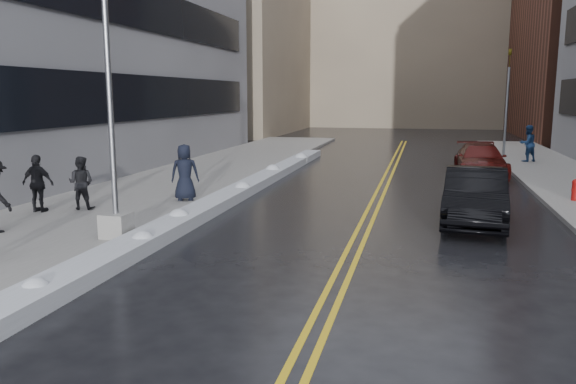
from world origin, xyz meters
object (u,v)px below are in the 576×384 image
Objects in this scene: fire_hydrant at (576,189)px; pedestrian_east at (528,143)px; lamppost at (112,141)px; pedestrian_c at (185,172)px; traffic_signal at (507,99)px; pedestrian_b at (81,183)px; pedestrian_d at (38,183)px; car_black at (475,196)px; car_maroon at (480,160)px.

pedestrian_east is at bearing 88.39° from fire_hydrant.
pedestrian_c is at bearing 94.20° from lamppost.
traffic_signal reaches higher than pedestrian_c.
pedestrian_d is (-0.98, -0.70, 0.05)m from pedestrian_b.
lamppost reaches higher than car_black.
traffic_signal is 1.26× the size of car_black.
lamppost reaches higher than pedestrian_d.
pedestrian_c is 9.19m from car_black.
lamppost reaches higher than car_maroon.
pedestrian_c is 0.39× the size of car_black.
pedestrian_c is (2.50, 2.10, 0.12)m from pedestrian_b.
car_black is at bearing 179.11° from pedestrian_b.
traffic_signal is 21.05m from pedestrian_c.
pedestrian_b is 3.27m from pedestrian_c.
pedestrian_c is at bearing -125.56° from traffic_signal.
car_black is 9.90m from car_maroon.
pedestrian_b is 22.65m from pedestrian_east.
traffic_signal reaches higher than car_black.
pedestrian_d is 23.83m from pedestrian_east.
traffic_signal is at bearing 74.13° from car_maroon.
pedestrian_east is 0.38× the size of car_maroon.
fire_hydrant is 16.02m from pedestrian_b.
fire_hydrant is at bearing 33.04° from lamppost.
car_black is (9.17, -0.64, -0.31)m from pedestrian_c.
pedestrian_d is at bearing -128.30° from traffic_signal.
pedestrian_c is (-12.67, -3.02, 0.54)m from fire_hydrant.
pedestrian_c is at bearing -142.73° from pedestrian_d.
traffic_signal reaches higher than fire_hydrant.
fire_hydrant is 0.15× the size of car_black.
pedestrian_east is (12.99, 14.42, 0.02)m from pedestrian_c.
car_black is (11.67, 1.46, -0.18)m from pedestrian_b.
pedestrian_c is at bearing 18.02° from pedestrian_east.
lamppost is 24.98m from traffic_signal.
fire_hydrant is 0.15× the size of car_maroon.
pedestrian_c is at bearing -148.00° from pedestrian_b.
pedestrian_b is 17.00m from car_maroon.
traffic_signal is (-0.50, 14.00, 2.85)m from fire_hydrant.
pedestrian_east is 0.40× the size of car_black.
pedestrian_c is 0.98× the size of pedestrian_east.
traffic_signal reaches higher than car_maroon.
traffic_signal is 3.46× the size of pedestrian_d.
pedestrian_b is at bearing 134.88° from lamppost.
pedestrian_c is at bearing -139.59° from car_maroon.
pedestrian_b is 11.76m from car_black.
fire_hydrant is 11.42m from pedestrian_east.
car_maroon is (13.68, 12.00, -0.29)m from pedestrian_d.
pedestrian_east is (0.32, 11.41, 0.56)m from fire_hydrant.
traffic_signal reaches higher than pedestrian_d.
fire_hydrant is 13.03m from pedestrian_c.
pedestrian_d is at bearing 150.49° from lamppost.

